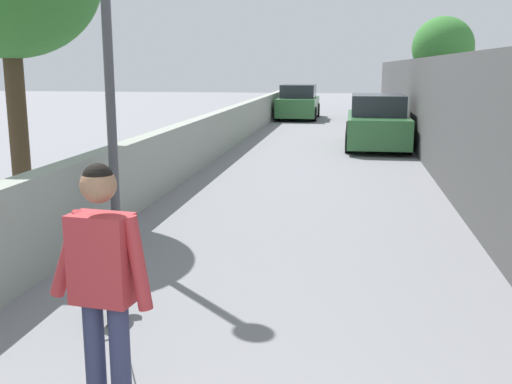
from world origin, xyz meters
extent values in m
plane|color=gray|center=(14.00, 0.00, 0.00)|extent=(80.00, 80.00, 0.00)
cube|color=#999E93|center=(12.00, 2.72, 0.58)|extent=(48.00, 0.30, 1.16)
cube|color=#4C4C4C|center=(12.00, -2.72, 1.28)|extent=(48.00, 0.30, 2.56)
cylinder|color=brown|center=(19.00, -3.58, 1.18)|extent=(0.29, 0.29, 2.36)
ellipsoid|color=#387A33|center=(19.00, -3.58, 2.93)|extent=(1.90, 1.90, 1.89)
cylinder|color=#473523|center=(7.50, 4.23, 1.41)|extent=(0.29, 0.29, 2.83)
cylinder|color=#4C4C51|center=(6.13, 2.17, 2.18)|extent=(0.12, 0.12, 4.35)
cylinder|color=#333859|center=(2.31, 0.78, 0.49)|extent=(0.15, 0.15, 0.82)
cylinder|color=#333859|center=(2.28, 0.60, 0.49)|extent=(0.15, 0.15, 0.82)
cube|color=#B23338|center=(2.29, 0.69, 1.19)|extent=(0.27, 0.41, 0.56)
cylinder|color=#B23338|center=(2.33, 0.93, 1.19)|extent=(0.13, 0.29, 0.58)
cylinder|color=#B23338|center=(2.26, 0.45, 1.18)|extent=(0.11, 0.19, 0.59)
sphere|color=#9E7051|center=(2.29, 0.69, 1.65)|extent=(0.22, 0.22, 0.22)
sphere|color=black|center=(2.29, 0.69, 1.68)|extent=(0.19, 0.19, 0.19)
ellipsoid|color=black|center=(3.99, 1.39, 0.27)|extent=(0.41, 0.27, 0.22)
sphere|color=black|center=(4.24, 1.35, 0.34)|extent=(0.15, 0.15, 0.15)
cone|color=black|center=(4.25, 1.39, 0.42)|extent=(0.06, 0.06, 0.06)
cone|color=black|center=(4.24, 1.31, 0.42)|extent=(0.06, 0.06, 0.06)
cylinder|color=black|center=(4.12, 1.43, 0.09)|extent=(0.04, 0.04, 0.18)
cylinder|color=black|center=(4.10, 1.31, 0.09)|extent=(0.04, 0.04, 0.18)
cylinder|color=black|center=(3.87, 1.46, 0.09)|extent=(0.04, 0.04, 0.18)
cylinder|color=black|center=(3.86, 1.34, 0.09)|extent=(0.04, 0.04, 0.18)
cylinder|color=black|center=(3.75, 1.42, 0.35)|extent=(0.14, 0.05, 0.13)
cylinder|color=black|center=(3.14, 1.04, 0.73)|extent=(1.70, 0.71, 0.66)
cube|color=#336B38|center=(16.94, -1.57, 0.56)|extent=(4.17, 1.70, 0.80)
cube|color=#262B33|center=(16.94, -1.57, 1.24)|extent=(2.17, 1.50, 0.60)
cylinder|color=black|center=(18.23, -0.78, 0.32)|extent=(0.64, 0.22, 0.64)
cylinder|color=black|center=(18.23, -2.36, 0.32)|extent=(0.64, 0.22, 0.64)
cylinder|color=black|center=(15.64, -0.78, 0.32)|extent=(0.64, 0.22, 0.64)
cylinder|color=black|center=(15.64, -2.36, 0.32)|extent=(0.64, 0.22, 0.64)
cube|color=#336B38|center=(26.48, 1.57, 0.56)|extent=(3.93, 1.70, 0.80)
cube|color=#262B33|center=(26.48, 1.57, 1.24)|extent=(2.04, 1.50, 0.60)
cylinder|color=black|center=(27.70, 2.36, 0.32)|extent=(0.64, 0.22, 0.64)
cylinder|color=black|center=(27.70, 0.78, 0.32)|extent=(0.64, 0.22, 0.64)
cylinder|color=black|center=(25.26, 2.36, 0.32)|extent=(0.64, 0.22, 0.64)
cylinder|color=black|center=(25.26, 0.78, 0.32)|extent=(0.64, 0.22, 0.64)
camera|label=1|loc=(-1.03, -0.78, 2.34)|focal=42.27mm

